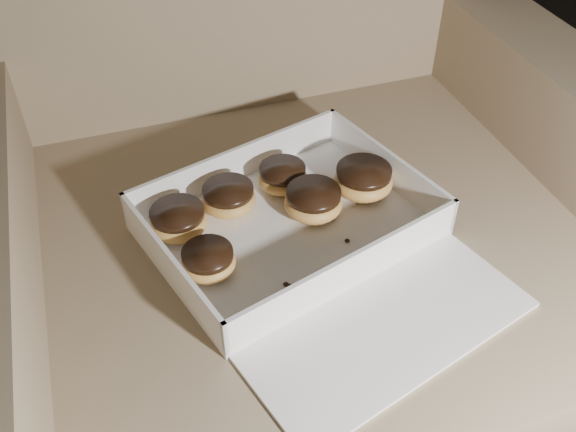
{
  "coord_description": "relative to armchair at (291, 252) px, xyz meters",
  "views": [
    {
      "loc": [
        -0.28,
        -0.12,
        1.05
      ],
      "look_at": [
        -0.08,
        0.48,
        0.48
      ],
      "focal_mm": 40.0,
      "sensor_mm": 36.0,
      "label": 1
    }
  ],
  "objects": [
    {
      "name": "donut_a",
      "position": [
        0.09,
        -0.05,
        0.17
      ],
      "size": [
        0.08,
        0.08,
        0.04
      ],
      "color": "#E2A04F",
      "rests_on": "bakery_box"
    },
    {
      "name": "crumb_a",
      "position": [
        -0.07,
        -0.19,
        0.14
      ],
      "size": [
        0.01,
        0.01,
        0.0
      ],
      "primitive_type": "ellipsoid",
      "color": "black",
      "rests_on": "bakery_box"
    },
    {
      "name": "donut_d",
      "position": [
        -0.01,
        -0.0,
        0.16
      ],
      "size": [
        0.07,
        0.07,
        0.04
      ],
      "color": "#E2A04F",
      "rests_on": "bakery_box"
    },
    {
      "name": "donut_c",
      "position": [
        -0.1,
        -0.03,
        0.16
      ],
      "size": [
        0.08,
        0.08,
        0.04
      ],
      "color": "#E2A04F",
      "rests_on": "bakery_box"
    },
    {
      "name": "armchair",
      "position": [
        0.0,
        0.0,
        0.0
      ],
      "size": [
        0.97,
        0.82,
        1.01
      ],
      "color": "#836D53",
      "rests_on": "floor"
    },
    {
      "name": "crumb_b",
      "position": [
        0.03,
        -0.14,
        0.14
      ],
      "size": [
        0.01,
        0.01,
        0.0
      ],
      "primitive_type": "ellipsoid",
      "color": "black",
      "rests_on": "bakery_box"
    },
    {
      "name": "donut_b",
      "position": [
        -0.18,
        -0.05,
        0.16
      ],
      "size": [
        0.08,
        0.08,
        0.04
      ],
      "color": "#E2A04F",
      "rests_on": "bakery_box"
    },
    {
      "name": "donut_f",
      "position": [
        0.01,
        -0.07,
        0.16
      ],
      "size": [
        0.08,
        0.08,
        0.04
      ],
      "color": "#E2A04F",
      "rests_on": "bakery_box"
    },
    {
      "name": "bakery_box",
      "position": [
        -0.02,
        -0.12,
        0.15
      ],
      "size": [
        0.45,
        0.5,
        0.06
      ],
      "rotation": [
        0.0,
        0.0,
        0.28
      ],
      "color": "white",
      "rests_on": "armchair"
    },
    {
      "name": "crumb_c",
      "position": [
        -0.07,
        -0.19,
        0.14
      ],
      "size": [
        0.01,
        0.01,
        0.0
      ],
      "primitive_type": "ellipsoid",
      "color": "black",
      "rests_on": "bakery_box"
    },
    {
      "name": "donut_e",
      "position": [
        -0.15,
        -0.13,
        0.16
      ],
      "size": [
        0.07,
        0.07,
        0.04
      ],
      "color": "#E2A04F",
      "rests_on": "bakery_box"
    },
    {
      "name": "crumb_d",
      "position": [
        0.03,
        -0.09,
        0.14
      ],
      "size": [
        0.01,
        0.01,
        0.0
      ],
      "primitive_type": "ellipsoid",
      "color": "black",
      "rests_on": "bakery_box"
    }
  ]
}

